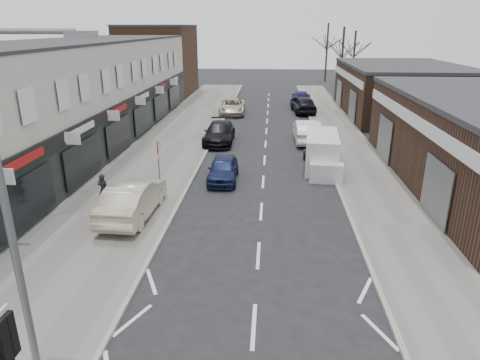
% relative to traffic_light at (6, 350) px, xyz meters
% --- Properties ---
extents(pavement_left, '(5.50, 64.00, 0.12)m').
position_rel_traffic_light_xyz_m(pavement_left, '(-2.35, 24.02, -2.35)').
color(pavement_left, slate).
rests_on(pavement_left, ground).
extents(pavement_right, '(3.50, 64.00, 0.12)m').
position_rel_traffic_light_xyz_m(pavement_right, '(10.15, 24.02, -2.35)').
color(pavement_right, slate).
rests_on(pavement_right, ground).
extents(shop_terrace_left, '(8.00, 41.00, 7.10)m').
position_rel_traffic_light_xyz_m(shop_terrace_left, '(-9.10, 21.52, 1.14)').
color(shop_terrace_left, beige).
rests_on(shop_terrace_left, ground).
extents(brick_block_far, '(8.00, 10.00, 8.00)m').
position_rel_traffic_light_xyz_m(brick_block_far, '(-9.10, 47.02, 1.59)').
color(brick_block_far, '#4C3320').
rests_on(brick_block_far, ground).
extents(right_unit_far, '(10.00, 16.00, 4.50)m').
position_rel_traffic_light_xyz_m(right_unit_far, '(16.90, 36.02, -0.16)').
color(right_unit_far, '#3C271B').
rests_on(right_unit_far, ground).
extents(tree_far_a, '(3.60, 3.60, 8.00)m').
position_rel_traffic_light_xyz_m(tree_far_a, '(13.40, 50.02, -2.41)').
color(tree_far_a, '#382D26').
rests_on(tree_far_a, ground).
extents(tree_far_b, '(3.60, 3.60, 7.50)m').
position_rel_traffic_light_xyz_m(tree_far_b, '(15.90, 56.02, -2.41)').
color(tree_far_b, '#382D26').
rests_on(tree_far_b, ground).
extents(tree_far_c, '(3.60, 3.60, 8.50)m').
position_rel_traffic_light_xyz_m(tree_far_c, '(12.90, 62.02, -2.41)').
color(tree_far_c, '#382D26').
rests_on(tree_far_c, ground).
extents(traffic_light, '(0.28, 0.60, 3.10)m').
position_rel_traffic_light_xyz_m(traffic_light, '(0.00, 0.00, 0.00)').
color(traffic_light, slate).
rests_on(traffic_light, pavement_left).
extents(street_lamp, '(2.23, 0.22, 8.00)m').
position_rel_traffic_light_xyz_m(street_lamp, '(-0.13, 1.22, 2.20)').
color(street_lamp, slate).
rests_on(street_lamp, pavement_left).
extents(warning_sign, '(0.12, 0.80, 2.70)m').
position_rel_traffic_light_xyz_m(warning_sign, '(-0.76, 14.02, -0.21)').
color(warning_sign, slate).
rests_on(warning_sign, pavement_left).
extents(white_van, '(2.21, 5.37, 2.04)m').
position_rel_traffic_light_xyz_m(white_van, '(7.80, 18.62, -1.45)').
color(white_van, silver).
rests_on(white_van, ground).
extents(sedan_on_pavement, '(1.86, 4.93, 1.61)m').
position_rel_traffic_light_xyz_m(sedan_on_pavement, '(-1.18, 10.88, -1.49)').
color(sedan_on_pavement, '#BFB899').
rests_on(sedan_on_pavement, pavement_left).
extents(pedestrian, '(0.63, 0.48, 1.52)m').
position_rel_traffic_light_xyz_m(pedestrian, '(-2.92, 12.00, -1.53)').
color(pedestrian, black).
rests_on(pedestrian, pavement_left).
extents(parked_car_left_a, '(1.63, 3.89, 1.31)m').
position_rel_traffic_light_xyz_m(parked_car_left_a, '(2.20, 16.10, -1.76)').
color(parked_car_left_a, '#151F44').
rests_on(parked_car_left_a, ground).
extents(parked_car_left_b, '(2.14, 5.09, 1.47)m').
position_rel_traffic_light_xyz_m(parked_car_left_b, '(1.04, 24.12, -1.68)').
color(parked_car_left_b, black).
rests_on(parked_car_left_b, ground).
extents(parked_car_left_c, '(2.57, 5.21, 1.42)m').
position_rel_traffic_light_xyz_m(parked_car_left_c, '(1.00, 35.10, -1.70)').
color(parked_car_left_c, '#BDB497').
rests_on(parked_car_left_c, ground).
extents(parked_car_right_a, '(1.79, 4.93, 1.62)m').
position_rel_traffic_light_xyz_m(parked_car_right_a, '(7.38, 24.87, -1.61)').
color(parked_car_right_a, white).
rests_on(parked_car_right_a, ground).
extents(parked_car_right_b, '(2.44, 5.02, 1.65)m').
position_rel_traffic_light_xyz_m(parked_car_right_b, '(7.90, 36.06, -1.59)').
color(parked_car_right_b, black).
rests_on(parked_car_right_b, ground).
extents(parked_car_right_c, '(2.51, 5.16, 1.45)m').
position_rel_traffic_light_xyz_m(parked_car_right_c, '(7.90, 40.95, -1.69)').
color(parked_car_right_c, '#121239').
rests_on(parked_car_right_c, ground).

